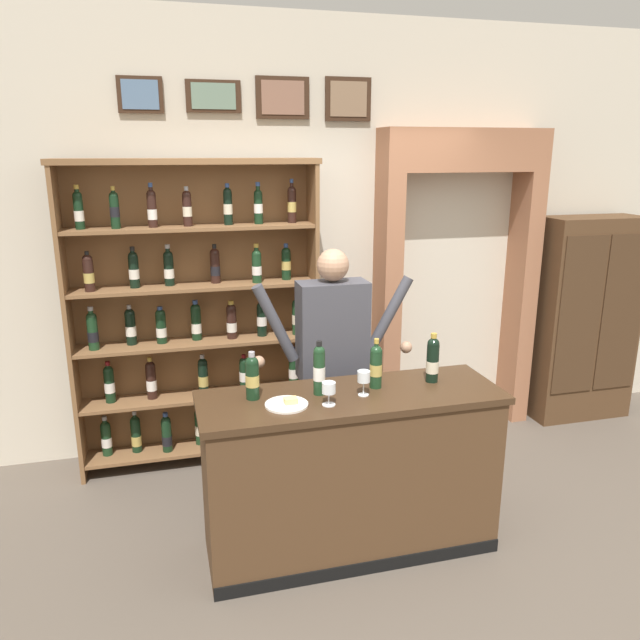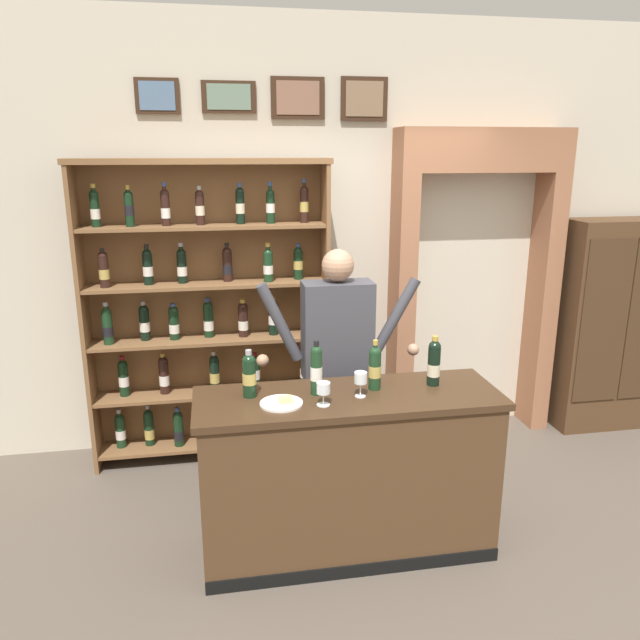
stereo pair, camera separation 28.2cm
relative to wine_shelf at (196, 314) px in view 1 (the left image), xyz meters
The scene contains 14 objects.
ground_plane 1.98m from the wine_shelf, 57.03° to the right, with size 14.00×14.00×0.02m, color brown.
back_wall 1.05m from the wine_shelf, 21.11° to the left, with size 12.00×0.19×3.29m.
wine_shelf is the anchor object (origin of this frame).
archway_doorway 2.16m from the wine_shelf, ahead, with size 1.37×0.45×2.48m.
side_cabinet 3.34m from the wine_shelf, ahead, with size 0.88×0.40×1.78m.
tasting_counter 1.68m from the wine_shelf, 60.34° to the right, with size 1.73×0.58×0.99m.
shopkeeper 1.12m from the wine_shelf, 42.90° to the right, with size 1.08×0.22×1.72m.
tasting_bottle_grappa 1.28m from the wine_shelf, 80.27° to the right, with size 0.08×0.08×0.27m.
tasting_bottle_prosecco 1.42m from the wine_shelf, 65.50° to the right, with size 0.07×0.07×0.31m.
tasting_bottle_chianti 1.58m from the wine_shelf, 53.92° to the right, with size 0.07×0.07×0.29m.
tasting_bottle_super_tuscan 1.81m from the wine_shelf, 44.73° to the right, with size 0.07×0.07×0.30m.
wine_glass_right 1.58m from the wine_shelf, 67.66° to the right, with size 0.07×0.07×0.13m.
wine_glass_spare 1.60m from the wine_shelf, 59.06° to the right, with size 0.07×0.07×0.14m.
cheese_plate 1.47m from the wine_shelf, 74.87° to the right, with size 0.23×0.23×0.04m.
Camera 1 is at (-1.10, -3.07, 2.31)m, focal length 34.38 mm.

